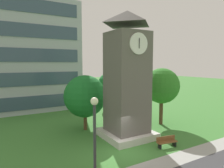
{
  "coord_description": "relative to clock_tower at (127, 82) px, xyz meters",
  "views": [
    {
      "loc": [
        -8.39,
        -12.5,
        6.89
      ],
      "look_at": [
        1.0,
        3.78,
        4.97
      ],
      "focal_mm": 32.41,
      "sensor_mm": 36.0,
      "label": 1
    }
  ],
  "objects": [
    {
      "name": "tree_streetside",
      "position": [
        5.64,
        1.39,
        -0.83
      ],
      "size": [
        3.95,
        3.95,
        6.38
      ],
      "color": "#513823",
      "rests_on": "ground"
    },
    {
      "name": "street_lamp",
      "position": [
        -6.6,
        -7.1,
        -1.84
      ],
      "size": [
        0.36,
        0.36,
        5.37
      ],
      "color": "#333338",
      "rests_on": "ground"
    },
    {
      "name": "office_building",
      "position": [
        -8.92,
        19.17,
        2.79
      ],
      "size": [
        19.97,
        11.37,
        16.0
      ],
      "color": "#9EA8B2",
      "rests_on": "ground"
    },
    {
      "name": "park_bench",
      "position": [
        1.56,
        -3.59,
        -4.75
      ],
      "size": [
        1.85,
        0.77,
        0.88
      ],
      "color": "brown",
      "rests_on": "ground"
    },
    {
      "name": "tree_by_building",
      "position": [
        -2.54,
        3.91,
        -1.68
      ],
      "size": [
        4.35,
        4.35,
        5.71
      ],
      "color": "#513823",
      "rests_on": "ground"
    },
    {
      "name": "ground_plane",
      "position": [
        -2.01,
        -2.77,
        -5.21
      ],
      "size": [
        160.0,
        160.0,
        0.0
      ],
      "primitive_type": "plane",
      "color": "#3D7A33"
    },
    {
      "name": "tree_near_tower",
      "position": [
        4.69,
        11.17,
        -1.62
      ],
      "size": [
        4.08,
        4.08,
        5.64
      ],
      "color": "#513823",
      "rests_on": "ground"
    },
    {
      "name": "kerb_strip",
      "position": [
        -2.01,
        -5.47,
        -5.21
      ],
      "size": [
        120.0,
        1.6,
        0.01
      ],
      "primitive_type": "cube",
      "color": "#9E9E99",
      "rests_on": "ground"
    },
    {
      "name": "clock_tower",
      "position": [
        0.0,
        0.0,
        0.0
      ],
      "size": [
        4.4,
        4.4,
        11.56
      ],
      "color": "#605B56",
      "rests_on": "ground"
    }
  ]
}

